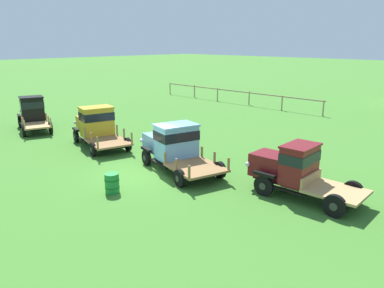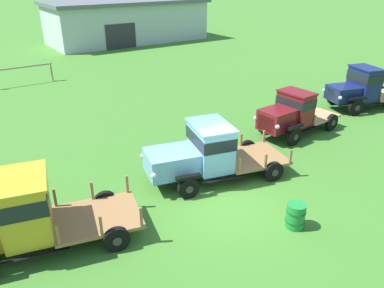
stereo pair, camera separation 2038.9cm
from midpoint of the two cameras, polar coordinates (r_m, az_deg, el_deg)
The scene contains 7 objects.
ground_plane at distance 11.82m, azimuth -43.63°, elevation -17.10°, with size 240.00×240.00×0.00m, color #3D7528.
farm_shed at distance 41.17m, azimuth -23.87°, elevation 16.85°, with size 17.05×7.81×4.33m.
vintage_truck_second_in_line at distance 15.03m, azimuth -68.17°, elevation -13.34°, with size 5.58×3.14×2.28m.
vintage_truck_midrow_center at distance 12.48m, azimuth -43.03°, elevation -8.48°, with size 5.75×3.25×2.20m.
vintage_truck_far_side at distance 13.50m, azimuth -17.96°, elevation -0.40°, with size 4.70×2.15×2.12m.
vintage_truck_back_of_row at distance 16.33m, azimuth 2.28°, elevation 5.70°, with size 5.30×3.30×2.38m.
oil_drum_beside_row at distance 9.53m, azimuth -40.55°, elevation -23.07°, with size 0.61×0.61×0.82m.
Camera 2 is at (-7.07, -8.40, 7.23)m, focal length 35.00 mm.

